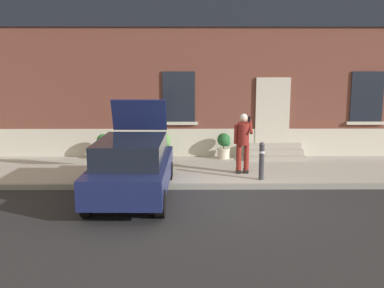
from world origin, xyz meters
name	(u,v)px	position (x,y,z in m)	size (l,w,h in m)	color
ground_plane	(227,200)	(0.00, 0.00, 0.00)	(80.00, 80.00, 0.00)	#232326
sidewalk	(219,170)	(0.00, 2.80, 0.07)	(24.00, 3.60, 0.15)	#99968E
curb_edge	(224,186)	(0.00, 0.94, 0.07)	(24.00, 0.12, 0.15)	gray
building_facade	(215,51)	(0.00, 5.29, 3.73)	(24.00, 1.52, 7.50)	brown
entrance_stoop	(273,153)	(1.93, 4.23, 0.34)	(1.95, 0.96, 0.48)	#9E998E
hatchback_car_navy	(132,166)	(-2.31, 0.16, 0.80)	(1.85, 4.10, 2.34)	#161E4C
bollard_near_person	(262,159)	(1.05, 1.35, 0.71)	(0.15, 0.15, 1.04)	#333338
person_on_phone	(243,139)	(0.62, 2.05, 1.15)	(0.51, 0.48, 1.75)	maroon
planter_terracotta	(104,146)	(-3.76, 4.02, 0.61)	(0.44, 0.44, 0.86)	#B25B38
planter_olive	(164,145)	(-1.75, 4.14, 0.61)	(0.44, 0.44, 0.86)	#606B38
planter_cream	(224,145)	(0.25, 4.17, 0.61)	(0.44, 0.44, 0.86)	beige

